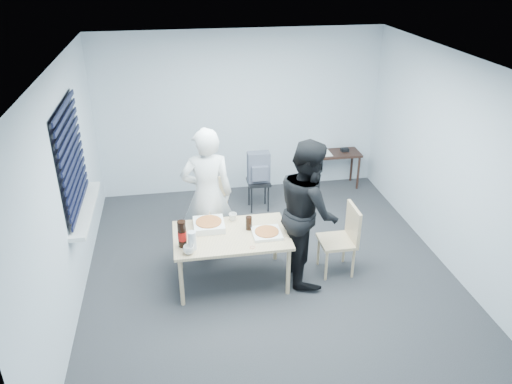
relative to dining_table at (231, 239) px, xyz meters
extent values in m
plane|color=#2A2A2E|center=(0.49, 0.08, -0.59)|extent=(5.00, 5.00, 0.00)
plane|color=white|center=(0.49, 0.08, 2.01)|extent=(5.00, 5.00, 0.00)
plane|color=silver|center=(0.49, 2.58, 0.71)|extent=(4.50, 0.00, 4.50)
plane|color=silver|center=(0.49, -2.42, 0.71)|extent=(4.50, 0.00, 4.50)
plane|color=silver|center=(-1.76, 0.08, 0.71)|extent=(0.00, 5.00, 5.00)
plane|color=silver|center=(2.74, 0.08, 0.71)|extent=(0.00, 5.00, 5.00)
plane|color=black|center=(-1.75, 0.48, 0.96)|extent=(0.00, 1.30, 1.30)
cube|color=black|center=(-1.72, 0.48, 0.96)|extent=(0.04, 1.30, 1.25)
cube|color=silver|center=(-1.67, 0.48, 0.29)|extent=(0.18, 1.42, 0.05)
cube|color=beige|center=(0.00, 0.00, 0.04)|extent=(1.35, 0.85, 0.04)
cylinder|color=beige|center=(-0.61, -0.37, -0.28)|extent=(0.05, 0.05, 0.62)
cylinder|color=beige|center=(-0.61, 0.37, -0.28)|extent=(0.05, 0.05, 0.62)
cylinder|color=beige|center=(0.61, -0.37, -0.28)|extent=(0.05, 0.05, 0.62)
cylinder|color=beige|center=(0.61, 0.37, -0.28)|extent=(0.05, 0.05, 0.62)
cube|color=beige|center=(-0.12, 0.94, -0.16)|extent=(0.42, 0.42, 0.04)
cube|color=beige|center=(-0.12, 1.13, 0.08)|extent=(0.42, 0.04, 0.44)
cylinder|color=beige|center=(-0.29, 0.77, -0.39)|extent=(0.03, 0.03, 0.41)
cylinder|color=beige|center=(-0.29, 1.11, -0.39)|extent=(0.03, 0.03, 0.41)
cylinder|color=beige|center=(0.05, 0.77, -0.39)|extent=(0.03, 0.03, 0.41)
cylinder|color=beige|center=(0.05, 1.11, -0.39)|extent=(0.03, 0.03, 0.41)
cube|color=beige|center=(1.30, -0.02, -0.16)|extent=(0.42, 0.42, 0.04)
cube|color=beige|center=(1.49, -0.02, 0.08)|extent=(0.04, 0.42, 0.44)
cylinder|color=beige|center=(1.13, -0.19, -0.39)|extent=(0.03, 0.03, 0.41)
cylinder|color=beige|center=(1.13, 0.15, -0.39)|extent=(0.03, 0.03, 0.41)
cylinder|color=beige|center=(1.47, -0.19, -0.39)|extent=(0.03, 0.03, 0.41)
cylinder|color=beige|center=(1.47, 0.15, -0.39)|extent=(0.03, 0.03, 0.41)
imported|color=silver|center=(-0.22, 0.61, 0.29)|extent=(0.65, 0.42, 1.77)
imported|color=black|center=(0.92, -0.01, 0.29)|extent=(0.47, 0.86, 1.77)
cube|color=#341D18|center=(1.98, 2.36, 0.00)|extent=(0.92, 0.41, 0.04)
cylinder|color=#341D18|center=(1.56, 2.20, -0.31)|extent=(0.04, 0.04, 0.57)
cylinder|color=#341D18|center=(1.56, 2.53, -0.31)|extent=(0.04, 0.04, 0.57)
cylinder|color=#341D18|center=(2.40, 2.20, -0.31)|extent=(0.04, 0.04, 0.57)
cylinder|color=#341D18|center=(2.40, 2.53, -0.31)|extent=(0.04, 0.04, 0.57)
cube|color=black|center=(0.64, 1.78, -0.14)|extent=(0.34, 0.34, 0.04)
cylinder|color=black|center=(0.51, 1.66, -0.38)|extent=(0.04, 0.04, 0.43)
cylinder|color=black|center=(0.51, 1.91, -0.38)|extent=(0.04, 0.04, 0.43)
cylinder|color=black|center=(0.77, 1.66, -0.38)|extent=(0.04, 0.04, 0.43)
cylinder|color=black|center=(0.77, 1.91, -0.38)|extent=(0.04, 0.04, 0.43)
cube|color=slate|center=(0.64, 1.78, 0.11)|extent=(0.33, 0.18, 0.47)
cube|color=slate|center=(0.64, 1.66, 0.05)|extent=(0.24, 0.07, 0.22)
cube|color=white|center=(-0.24, 0.19, 0.08)|extent=(0.36, 0.36, 0.04)
cube|color=white|center=(-0.24, 0.19, 0.12)|extent=(0.36, 0.36, 0.04)
cylinder|color=#CC7F38|center=(-0.24, 0.19, 0.14)|extent=(0.31, 0.31, 0.01)
cube|color=white|center=(0.41, -0.08, 0.08)|extent=(0.33, 0.33, 0.04)
cylinder|color=#CC7F38|center=(0.41, -0.08, 0.10)|extent=(0.28, 0.28, 0.01)
imported|color=silver|center=(-0.51, -0.33, 0.11)|extent=(0.17, 0.17, 0.10)
imported|color=silver|center=(0.06, 0.33, 0.11)|extent=(0.10, 0.10, 0.09)
cylinder|color=black|center=(0.22, 0.08, 0.14)|extent=(0.10, 0.10, 0.17)
cylinder|color=black|center=(-0.56, -0.17, 0.22)|extent=(0.10, 0.10, 0.32)
cylinder|color=red|center=(-0.56, -0.17, 0.20)|extent=(0.10, 0.10, 0.11)
cylinder|color=silver|center=(-0.46, -0.24, 0.17)|extent=(0.11, 0.11, 0.22)
torus|color=red|center=(0.20, -0.33, 0.06)|extent=(0.06, 0.06, 0.00)
cube|color=white|center=(1.83, 2.37, 0.02)|extent=(0.27, 0.35, 0.01)
cube|color=black|center=(2.20, 2.39, 0.05)|extent=(0.15, 0.12, 0.05)
camera|label=1|loc=(-0.56, -4.99, 3.09)|focal=35.00mm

